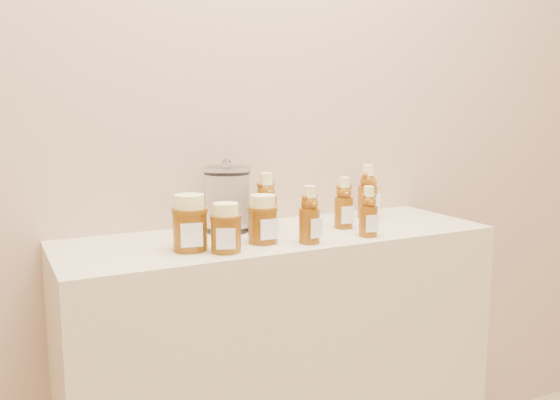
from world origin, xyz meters
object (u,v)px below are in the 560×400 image
bear_bottle_front_left (309,211)px  honey_jar_left (190,223)px  bear_bottle_back_left (266,199)px  display_table (280,386)px  glass_canister (227,196)px

bear_bottle_front_left → honey_jar_left: bear_bottle_front_left is taller
bear_bottle_back_left → honey_jar_left: bear_bottle_back_left is taller
bear_bottle_back_left → honey_jar_left: bearing=-161.4°
display_table → glass_canister: bearing=140.9°
bear_bottle_front_left → display_table: bearing=86.1°
bear_bottle_back_left → glass_canister: glass_canister is taller
display_table → bear_bottle_front_left: 0.55m
bear_bottle_front_left → honey_jar_left: 0.31m
display_table → glass_canister: 0.57m
honey_jar_left → bear_bottle_back_left: bearing=34.4°
honey_jar_left → display_table: bearing=26.3°
bear_bottle_back_left → honey_jar_left: (-0.25, -0.10, -0.03)m
bear_bottle_front_left → glass_canister: bearing=109.0°
glass_canister → honey_jar_left: bearing=-135.0°
display_table → honey_jar_left: honey_jar_left is taller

